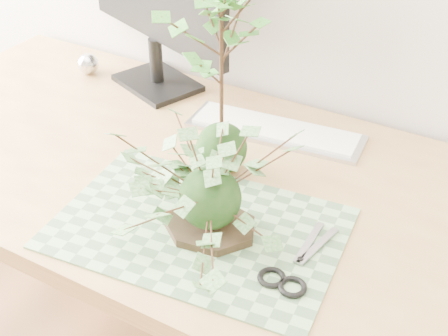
{
  "coord_description": "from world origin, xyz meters",
  "views": [
    {
      "loc": [
        0.43,
        0.39,
        1.44
      ],
      "look_at": [
        0.0,
        1.14,
        0.84
      ],
      "focal_mm": 50.0,
      "sensor_mm": 36.0,
      "label": 1
    }
  ],
  "objects": [
    {
      "name": "maple_kokedama",
      "position": [
        -0.07,
        1.26,
        1.03
      ],
      "size": [
        0.29,
        0.29,
        0.41
      ],
      "rotation": [
        0.0,
        0.0,
        0.4
      ],
      "color": "black",
      "rests_on": "desk"
    },
    {
      "name": "scissors",
      "position": [
        0.17,
        1.06,
        0.75
      ],
      "size": [
        0.08,
        0.19,
        0.01
      ],
      "rotation": [
        0.0,
        0.0,
        -0.06
      ],
      "color": "gray",
      "rests_on": "cutting_mat"
    },
    {
      "name": "foil_ball",
      "position": [
        -0.58,
        1.46,
        0.77
      ],
      "size": [
        0.05,
        0.05,
        0.05
      ],
      "primitive_type": "sphere",
      "color": "silver",
      "rests_on": "desk"
    },
    {
      "name": "ivy_kokedama",
      "position": [
        0.0,
        1.09,
        0.86
      ],
      "size": [
        0.36,
        0.36,
        0.21
      ],
      "rotation": [
        0.0,
        0.0,
        0.26
      ],
      "color": "black",
      "rests_on": "stone_dish"
    },
    {
      "name": "stone_dish",
      "position": [
        0.0,
        1.09,
        0.75
      ],
      "size": [
        0.19,
        0.19,
        0.01
      ],
      "primitive_type": "cylinder",
      "rotation": [
        0.0,
        0.0,
        0.17
      ],
      "color": "black",
      "rests_on": "cutting_mat"
    },
    {
      "name": "cutting_mat",
      "position": [
        -0.02,
        1.08,
        0.74
      ],
      "size": [
        0.52,
        0.38,
        0.0
      ],
      "primitive_type": "cube",
      "rotation": [
        0.0,
        0.0,
        0.11
      ],
      "color": "#4B6E49",
      "rests_on": "desk"
    },
    {
      "name": "keyboard",
      "position": [
        -0.04,
        1.44,
        0.75
      ],
      "size": [
        0.39,
        0.15,
        0.01
      ],
      "rotation": [
        0.0,
        0.0,
        0.11
      ],
      "color": "#B2B2BA",
      "rests_on": "desk"
    },
    {
      "name": "desk",
      "position": [
        -0.07,
        1.23,
        0.65
      ],
      "size": [
        1.6,
        0.7,
        0.74
      ],
      "color": "tan",
      "rests_on": "ground_plane"
    }
  ]
}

